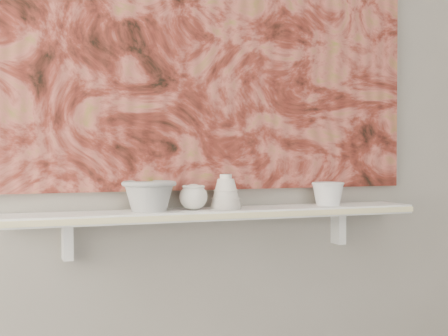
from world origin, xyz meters
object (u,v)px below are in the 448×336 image
painting (212,29)px  cup_cream (193,197)px  bowl_white (328,194)px  bowl_grey (149,196)px  shelf (221,213)px  bell_vessel (226,191)px

painting → cup_cream: 0.58m
bowl_white → bowl_grey: bearing=180.0°
bowl_grey → cup_cream: (0.15, 0.00, -0.01)m
bowl_grey → cup_cream: size_ratio=1.90×
cup_cream → bowl_grey: bearing=180.0°
shelf → bowl_white: size_ratio=12.20×
shelf → cup_cream: (-0.10, 0.00, 0.06)m
painting → bowl_white: size_ratio=13.07×
bowl_grey → bowl_white: bowl_grey is taller
bowl_grey → bell_vessel: size_ratio=1.51×
bowl_grey → bell_vessel: bearing=0.0°
shelf → bell_vessel: bell_vessel is taller
bell_vessel → bowl_white: bearing=0.0°
bowl_grey → bowl_white: (0.65, 0.00, -0.01)m
bowl_grey → shelf: bearing=0.0°
painting → bowl_grey: bearing=-161.7°
shelf → bowl_white: 0.41m
bell_vessel → painting: bearing=102.5°
bowl_grey → bowl_white: bearing=0.0°
cup_cream → bell_vessel: (0.11, 0.00, 0.02)m
bell_vessel → bowl_white: bell_vessel is taller
bowl_grey → painting: bearing=18.3°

